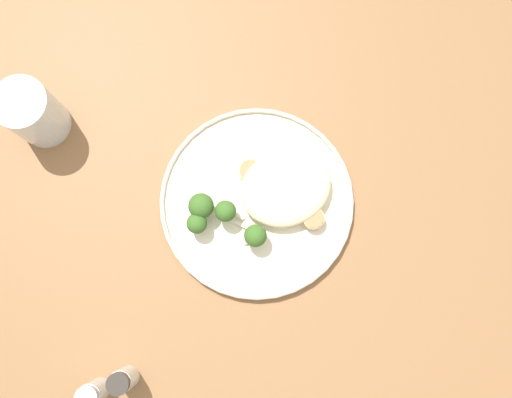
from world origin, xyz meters
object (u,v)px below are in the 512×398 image
Objects in this scene: broccoli_floret_front_edge at (227,214)px; seared_scallop_right_edge at (251,171)px; salt_shaker at (93,393)px; seared_scallop_tiny_bay at (277,213)px; broccoli_floret_small_sprig at (201,206)px; dinner_plate at (256,200)px; seared_scallop_on_noodles at (255,205)px; broccoli_floret_right_tilted at (255,236)px; seared_scallop_left_edge at (311,190)px; water_glass at (35,115)px; broccoli_floret_center_pile at (198,226)px; seared_scallop_large_seared at (290,177)px; seared_scallop_rear_pale at (279,188)px; seared_scallop_tilted_round at (313,219)px; pepper_shaker at (123,380)px.

seared_scallop_right_edge is at bearing 39.96° from broccoli_floret_front_edge.
seared_scallop_right_edge is at bearing 32.81° from salt_shaker.
seared_scallop_tiny_bay is 0.53× the size of broccoli_floret_small_sprig.
seared_scallop_on_noodles is at bearing -118.21° from dinner_plate.
broccoli_floret_small_sprig is at bearing 128.58° from broccoli_floret_right_tilted.
broccoli_floret_small_sprig is 0.09m from broccoli_floret_right_tilted.
water_glass reaches higher than seared_scallop_left_edge.
broccoli_floret_center_pile reaches higher than dinner_plate.
seared_scallop_large_seared is 0.41m from salt_shaker.
seared_scallop_left_edge is 0.16m from broccoli_floret_small_sprig.
broccoli_floret_right_tilted reaches higher than seared_scallop_on_noodles.
seared_scallop_rear_pale is (-0.04, 0.02, -0.00)m from seared_scallop_left_edge.
seared_scallop_large_seared is at bearing 10.25° from dinner_plate.
seared_scallop_right_edge is 0.83× the size of broccoli_floret_center_pile.
water_glass is (-0.32, 0.30, 0.02)m from seared_scallop_tilted_round.
dinner_plate is at bearing -169.75° from seared_scallop_large_seared.
pepper_shaker is (-0.28, -0.21, 0.01)m from seared_scallop_right_edge.
pepper_shaker is (-0.19, -0.18, -0.01)m from broccoli_floret_small_sprig.
water_glass reaches higher than broccoli_floret_right_tilted.
dinner_plate is 0.04m from seared_scallop_right_edge.
broccoli_floret_front_edge is at bearing -50.12° from water_glass.
seared_scallop_tilted_round is 0.09m from broccoli_floret_right_tilted.
seared_scallop_right_edge is 0.09m from broccoli_floret_small_sprig.
broccoli_floret_center_pile is at bearing -179.82° from broccoli_floret_front_edge.
seared_scallop_on_noodles is (-0.00, -0.01, 0.01)m from dinner_plate.
seared_scallop_left_edge and seared_scallop_tiny_bay have the same top height.
broccoli_floret_small_sprig is at bearing 58.72° from broccoli_floret_center_pile.
dinner_plate is at bearing 137.84° from seared_scallop_tilted_round.
pepper_shaker is (-0.24, -0.11, -0.00)m from broccoli_floret_right_tilted.
broccoli_floret_center_pile is 0.64× the size of pepper_shaker.
seared_scallop_tilted_round is at bearing -36.62° from seared_scallop_on_noodles.
seared_scallop_right_edge is 1.36× the size of seared_scallop_tiny_bay.
seared_scallop_right_edge is at bearing -36.96° from water_glass.
pepper_shaker reaches higher than seared_scallop_rear_pale.
water_glass is (-0.33, 0.26, 0.02)m from seared_scallop_left_edge.
seared_scallop_tilted_round is 1.25× the size of seared_scallop_on_noodles.
dinner_plate is at bearing 4.14° from broccoli_floret_center_pile.
dinner_plate is 0.09m from broccoli_floret_small_sprig.
water_glass is at bearing 143.87° from seared_scallop_large_seared.
seared_scallop_rear_pale is 0.05m from seared_scallop_right_edge.
pepper_shaker reaches higher than broccoli_floret_small_sprig.
seared_scallop_rear_pale is at bearing 25.46° from salt_shaker.
dinner_plate is 11.36× the size of seared_scallop_on_noodles.
broccoli_floret_right_tilted is 0.31m from salt_shaker.
seared_scallop_left_edge is at bearing -5.64° from broccoli_floret_front_edge.
seared_scallop_on_noodles is at bearing 27.11° from salt_shaker.
seared_scallop_tilted_round is at bearing -31.77° from seared_scallop_tiny_bay.
seared_scallop_tiny_bay is (0.01, -0.07, -0.00)m from seared_scallop_right_edge.
dinner_plate is 9.08× the size of seared_scallop_tilted_round.
seared_scallop_left_edge is at bearing -13.25° from broccoli_floret_small_sprig.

